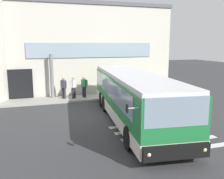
{
  "coord_description": "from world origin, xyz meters",
  "views": [
    {
      "loc": [
        -3.92,
        -14.2,
        4.3
      ],
      "look_at": [
        0.84,
        0.31,
        1.5
      ],
      "focal_mm": 40.01,
      "sensor_mm": 36.0,
      "label": 1
    }
  ],
  "objects": [
    {
      "name": "ground_plane",
      "position": [
        0.0,
        0.0,
        -0.01
      ],
      "size": [
        80.0,
        90.0,
        0.02
      ],
      "primitive_type": "cube",
      "color": "#353538",
      "rests_on": "ground"
    },
    {
      "name": "boarding_curb",
      "position": [
        0.0,
        4.8,
        0.07
      ],
      "size": [
        20.39,
        2.0,
        0.15
      ],
      "primitive_type": "cube",
      "color": "#9E9B93",
      "rests_on": "ground"
    },
    {
      "name": "bay_paint_stripes",
      "position": [
        2.0,
        -4.2,
        0.0
      ],
      "size": [
        4.4,
        3.96,
        0.01
      ],
      "color": "silver",
      "rests_on": "ground"
    },
    {
      "name": "passenger_at_curb_edge",
      "position": [
        0.02,
        4.76,
        1.11
      ],
      "size": [
        0.5,
        0.52,
        1.68
      ],
      "color": "#1E2338",
      "rests_on": "boarding_curb"
    },
    {
      "name": "passenger_near_column",
      "position": [
        -1.58,
        4.81,
        1.08
      ],
      "size": [
        0.43,
        0.46,
        1.68
      ],
      "color": "#2D2D33",
      "rests_on": "boarding_curb"
    },
    {
      "name": "bus_main_foreground",
      "position": [
        1.4,
        -1.72,
        1.33
      ],
      "size": [
        4.33,
        11.43,
        2.7
      ],
      "color": "#1E7238",
      "rests_on": "ground"
    },
    {
      "name": "safety_bollard_yellow",
      "position": [
        1.84,
        3.6,
        0.45
      ],
      "size": [
        0.18,
        0.18,
        0.9
      ],
      "primitive_type": "cylinder",
      "color": "yellow",
      "rests_on": "ground"
    },
    {
      "name": "entry_support_column",
      "position": [
        -2.38,
        5.4,
        1.85
      ],
      "size": [
        0.28,
        0.28,
        3.39
      ],
      "primitive_type": "cylinder",
      "color": "slate",
      "rests_on": "boarding_curb"
    },
    {
      "name": "passenger_by_doorway",
      "position": [
        -0.84,
        4.62,
        1.08
      ],
      "size": [
        0.49,
        0.4,
        1.68
      ],
      "color": "#2D2D33",
      "rests_on": "boarding_curb"
    },
    {
      "name": "terminal_building",
      "position": [
        -0.66,
        11.52,
        3.84
      ],
      "size": [
        18.19,
        13.8,
        7.71
      ],
      "color": "beige",
      "rests_on": "ground"
    }
  ]
}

